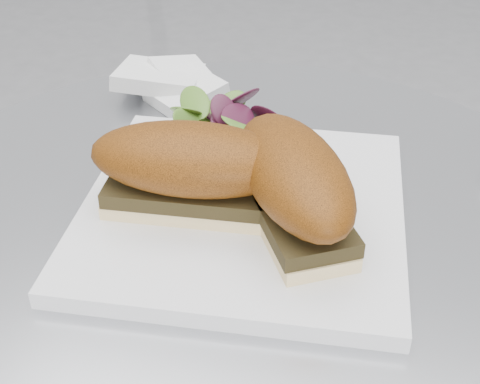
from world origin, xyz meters
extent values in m
cylinder|color=#AAACB2|center=(0.00, 0.00, 0.72)|extent=(0.70, 0.70, 0.02)
cube|color=white|center=(0.00, 0.01, 0.74)|extent=(0.32, 0.32, 0.02)
cube|color=#F9D59B|center=(-0.04, -0.01, 0.75)|extent=(0.16, 0.08, 0.01)
cube|color=black|center=(-0.04, -0.01, 0.77)|extent=(0.16, 0.08, 0.01)
ellipsoid|color=#6C340A|center=(-0.04, -0.01, 0.80)|extent=(0.19, 0.10, 0.06)
cube|color=#F9D59B|center=(0.05, -0.01, 0.75)|extent=(0.14, 0.16, 0.01)
cube|color=black|center=(0.05, -0.01, 0.77)|extent=(0.14, 0.16, 0.01)
ellipsoid|color=#6C340A|center=(0.05, -0.01, 0.80)|extent=(0.16, 0.19, 0.06)
camera|label=1|loc=(0.14, -0.46, 1.10)|focal=50.00mm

